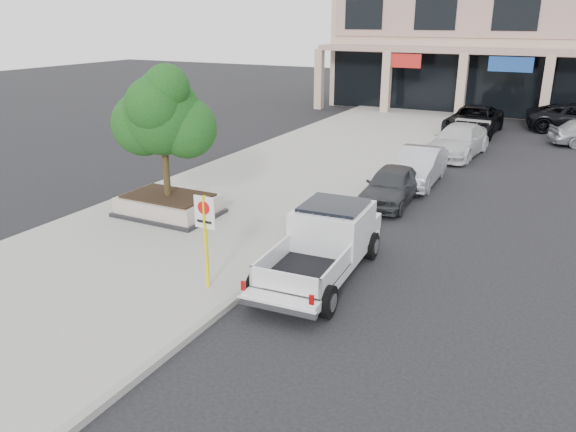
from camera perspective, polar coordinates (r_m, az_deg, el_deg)
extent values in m
plane|color=black|center=(13.26, 2.11, -8.84)|extent=(120.00, 120.00, 0.00)
cube|color=gray|center=(20.54, -4.61, 1.84)|extent=(8.00, 52.00, 0.15)
cube|color=gray|center=(18.85, 5.66, 0.16)|extent=(0.20, 52.00, 0.15)
cube|color=tan|center=(41.47, 3.18, 13.70)|extent=(0.55, 0.55, 4.20)
cube|color=black|center=(18.93, -11.96, 0.34)|extent=(3.20, 2.20, 0.12)
cube|color=#AC9E90|center=(18.83, -12.03, 1.23)|extent=(3.00, 2.00, 0.50)
cube|color=black|center=(18.75, -12.09, 2.04)|extent=(2.70, 1.70, 0.06)
cylinder|color=black|center=(18.45, -12.34, 5.39)|extent=(0.22, 0.22, 2.20)
sphere|color=black|center=(18.15, -12.68, 9.98)|extent=(2.50, 2.50, 2.50)
sphere|color=black|center=(18.02, -10.24, 8.78)|extent=(1.90, 1.90, 1.90)
sphere|color=black|center=(18.64, -12.55, 12.10)|extent=(1.60, 1.60, 1.60)
cylinder|color=yellow|center=(13.34, -8.32, -2.68)|extent=(0.09, 0.09, 2.30)
cube|color=white|center=(13.08, -8.48, 0.36)|extent=(0.55, 0.03, 0.78)
cylinder|color=red|center=(13.02, -8.58, 0.82)|extent=(0.32, 0.02, 0.32)
ellipsoid|color=#1C4C15|center=(17.22, 2.74, 0.25)|extent=(1.10, 0.99, 0.93)
imported|color=#2D2E32|center=(20.27, 10.46, 3.08)|extent=(1.69, 3.97, 1.34)
imported|color=#B0B3B9|center=(22.93, 13.10, 4.93)|extent=(1.65, 4.39, 1.43)
imported|color=silver|center=(28.23, 16.91, 7.32)|extent=(2.48, 5.18, 1.46)
imported|color=black|center=(33.88, 18.31, 9.21)|extent=(2.73, 5.74, 1.58)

